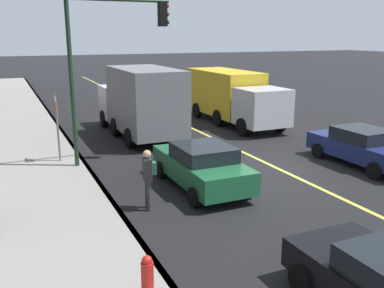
% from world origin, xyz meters
% --- Properties ---
extents(ground, '(200.00, 200.00, 0.00)m').
position_xyz_m(ground, '(0.00, 0.00, 0.00)').
color(ground, black).
extents(sidewalk_slab, '(80.00, 3.25, 0.15)m').
position_xyz_m(sidewalk_slab, '(0.00, 8.12, 0.07)').
color(sidewalk_slab, gray).
rests_on(sidewalk_slab, ground).
extents(curb_edge, '(80.00, 0.16, 0.15)m').
position_xyz_m(curb_edge, '(0.00, 6.57, 0.07)').
color(curb_edge, slate).
rests_on(curb_edge, ground).
extents(lane_stripe_center, '(80.00, 0.16, 0.01)m').
position_xyz_m(lane_stripe_center, '(0.00, 0.00, 0.01)').
color(lane_stripe_center, '#D8CC4C').
rests_on(lane_stripe_center, ground).
extents(car_green, '(4.32, 1.99, 1.47)m').
position_xyz_m(car_green, '(-0.70, 3.50, 0.76)').
color(car_green, '#1E6038').
rests_on(car_green, ground).
extents(car_navy, '(4.45, 1.96, 1.43)m').
position_xyz_m(car_navy, '(-0.94, -3.24, 0.73)').
color(car_navy, navy).
rests_on(car_navy, ground).
extents(truck_yellow, '(7.82, 2.50, 2.91)m').
position_xyz_m(truck_yellow, '(8.24, -2.68, 1.57)').
color(truck_yellow, silver).
rests_on(truck_yellow, ground).
extents(truck_gray, '(7.34, 2.65, 3.39)m').
position_xyz_m(truck_gray, '(7.23, 3.02, 1.77)').
color(truck_gray, silver).
rests_on(truck_gray, ground).
extents(pedestrian_with_backpack, '(0.45, 0.41, 1.77)m').
position_xyz_m(pedestrian_with_backpack, '(-1.72, 5.66, 1.04)').
color(pedestrian_with_backpack, '#383838').
rests_on(pedestrian_with_backpack, ground).
extents(traffic_light_mast, '(0.28, 3.85, 6.40)m').
position_xyz_m(traffic_light_mast, '(3.00, 5.54, 4.34)').
color(traffic_light_mast, '#1E3823').
rests_on(traffic_light_mast, ground).
extents(street_sign_post, '(0.60, 0.08, 2.76)m').
position_xyz_m(street_sign_post, '(3.89, 7.40, 1.63)').
color(street_sign_post, slate).
rests_on(street_sign_post, ground).
extents(fire_hydrant, '(0.24, 0.24, 0.94)m').
position_xyz_m(fire_hydrant, '(-5.89, 7.09, 0.47)').
color(fire_hydrant, red).
rests_on(fire_hydrant, ground).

